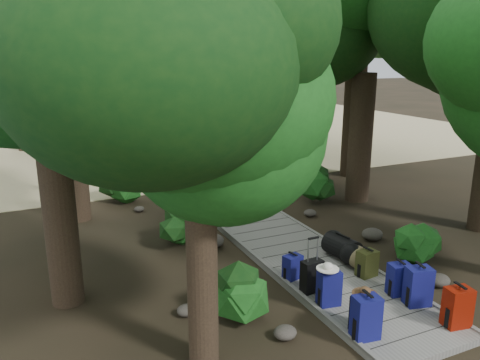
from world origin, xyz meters
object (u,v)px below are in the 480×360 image
suitcase_on_boardwalk (312,276)px  lone_suitcase_on_sand (182,157)px  backpack_right_d (367,262)px  duffel_right_khaki (350,252)px  backpack_left_b (363,312)px  duffel_right_black (342,247)px  backpack_right_c (399,278)px  backpack_left_a (366,315)px  kayak (84,162)px  backpack_right_b (418,284)px  backpack_right_a (458,305)px  backpack_left_c (329,286)px  sun_lounger (239,145)px  backpack_left_d (293,266)px

suitcase_on_boardwalk → lone_suitcase_on_sand: same height
backpack_right_d → duffel_right_khaki: (0.08, 0.65, -0.07)m
backpack_left_b → duffel_right_black: 2.72m
backpack_right_c → duffel_right_khaki: backpack_right_c is taller
backpack_left_a → kayak: bearing=107.2°
backpack_right_b → suitcase_on_boardwalk: 1.83m
backpack_right_a → backpack_left_c: bearing=145.4°
duffel_right_khaki → duffel_right_black: duffel_right_black is taller
backpack_right_b → sun_lounger: (2.88, 13.83, -0.18)m
backpack_left_c → backpack_right_c: bearing=-0.7°
duffel_right_khaki → kayak: (-3.94, 11.83, -0.17)m
suitcase_on_boardwalk → backpack_left_d: bearing=89.2°
sun_lounger → backpack_left_c: bearing=-110.4°
kayak → backpack_left_d: bearing=-63.4°
lone_suitcase_on_sand → backpack_right_d: bearing=-87.1°
duffel_right_khaki → duffel_right_black: 0.24m
kayak → duffel_right_khaki: bearing=-56.7°
backpack_left_c → sun_lounger: bearing=80.9°
backpack_left_c → lone_suitcase_on_sand: size_ratio=0.98×
duffel_right_khaki → sun_lounger: (2.88, 11.94, -0.02)m
suitcase_on_boardwalk → lone_suitcase_on_sand: bearing=79.6°
sun_lounger → backpack_right_a: bearing=-103.3°
backpack_right_b → lone_suitcase_on_sand: (-0.39, 12.04, -0.13)m
suitcase_on_boardwalk → duffel_right_black: bearing=30.0°
backpack_left_c → backpack_left_d: (-0.06, 1.11, -0.09)m
duffel_right_khaki → kayak: 12.47m
backpack_left_d → lone_suitcase_on_sand: lone_suitcase_on_sand is taller
backpack_left_c → backpack_right_c: size_ratio=1.06×
backpack_left_a → backpack_right_a: size_ratio=1.06×
duffel_right_black → kayak: duffel_right_black is taller
backpack_left_a → duffel_right_black: size_ratio=0.99×
backpack_right_b → duffel_right_black: bearing=104.4°
backpack_left_c → backpack_right_b: 1.54m
sun_lounger → duffel_right_khaki: bearing=-106.0°
backpack_right_c → backpack_right_d: (-0.04, 0.82, -0.04)m
backpack_right_b → backpack_right_d: 1.24m
backpack_left_c → kayak: bearing=109.9°
backpack_left_a → backpack_left_d: size_ratio=1.46×
backpack_left_a → backpack_right_b: size_ratio=1.00×
backpack_right_c → duffel_right_khaki: 1.48m
backpack_left_a → lone_suitcase_on_sand: (1.08, 12.46, -0.13)m
backpack_right_d → kayak: (-3.86, 12.49, -0.24)m
suitcase_on_boardwalk → duffel_right_khaki: bearing=22.6°
backpack_right_a → sun_lounger: bearing=88.1°
duffel_right_khaki → sun_lounger: 12.29m
backpack_right_a → kayak: (-4.02, 14.48, -0.32)m
backpack_right_c → suitcase_on_boardwalk: size_ratio=1.08×
backpack_right_c → kayak: backpack_right_c is taller
backpack_left_c → duffel_right_khaki: backpack_left_c is taller
backpack_right_b → backpack_right_c: bearing=109.5°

